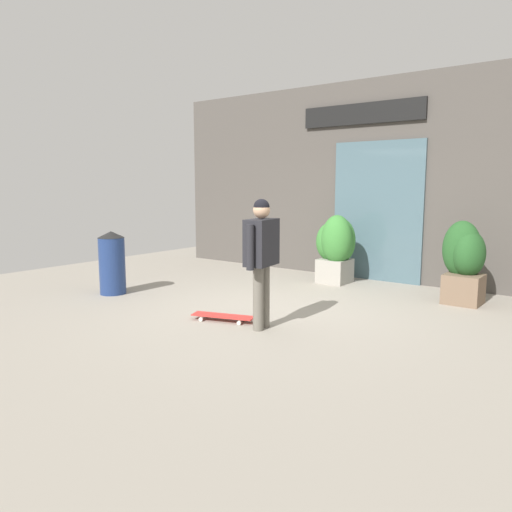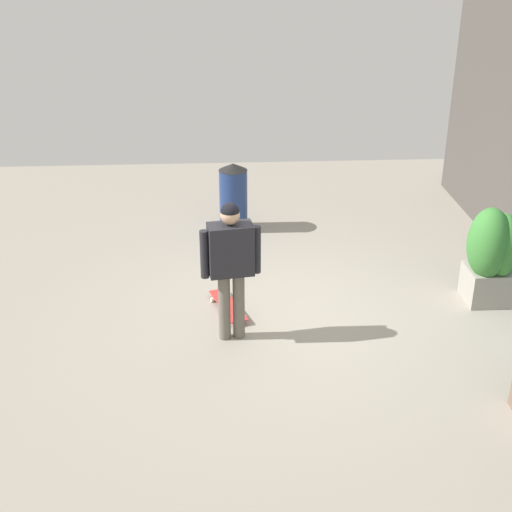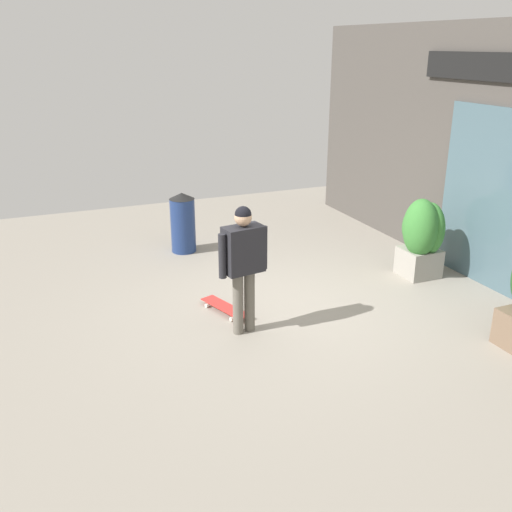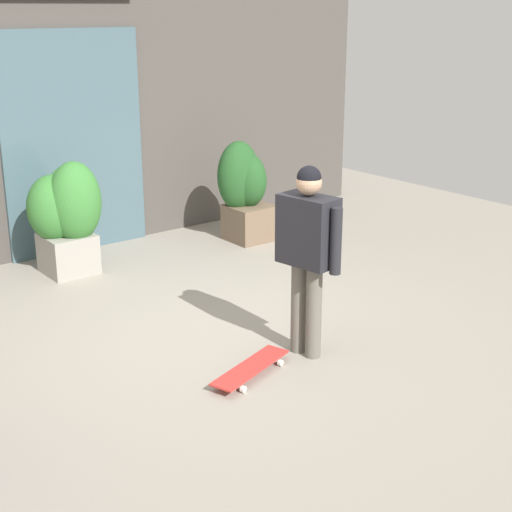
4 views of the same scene
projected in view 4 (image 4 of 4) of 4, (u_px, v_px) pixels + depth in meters
name	position (u px, v px, depth m)	size (l,w,h in m)	color
ground_plane	(222.00, 335.00, 6.67)	(12.00, 12.00, 0.00)	gray
building_facade	(53.00, 95.00, 8.50)	(8.99, 0.31, 3.66)	#4C4742
skateboarder	(308.00, 242.00, 6.02)	(0.33, 0.64, 1.60)	#666056
skateboard	(251.00, 368.00, 5.93)	(0.85, 0.45, 0.08)	red
planter_box_left	(244.00, 188.00, 9.25)	(0.63, 0.66, 1.23)	brown
planter_box_right	(66.00, 212.00, 8.05)	(0.75, 0.64, 1.23)	gray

